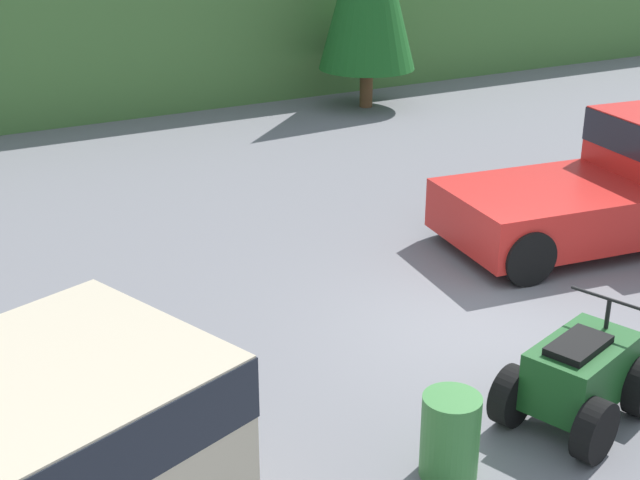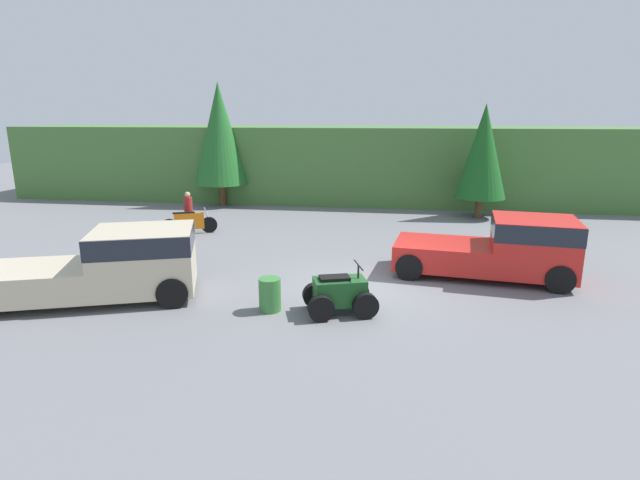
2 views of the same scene
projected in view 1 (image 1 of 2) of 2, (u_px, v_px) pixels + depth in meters
The scene contains 4 objects.
ground_plane at pixel (492, 334), 11.53m from camera, with size 80.00×80.00×0.00m, color slate.
hillside_backdrop at pixel (115, 13), 23.71m from camera, with size 44.00×6.00×4.30m.
quad_atv at pixel (580, 378), 9.57m from camera, with size 2.08×1.68×1.28m.
steel_barrel at pixel (450, 436), 8.67m from camera, with size 0.58×0.58×0.88m.
Camera 1 is at (-6.87, -7.88, 5.49)m, focal length 50.00 mm.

